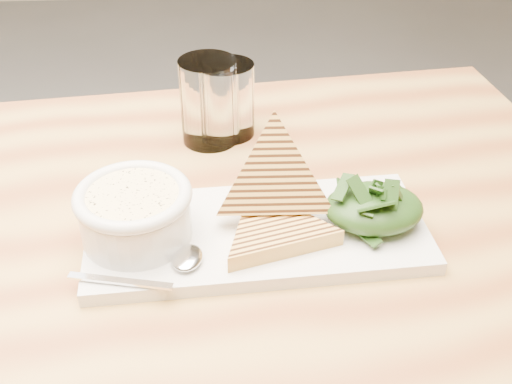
{
  "coord_description": "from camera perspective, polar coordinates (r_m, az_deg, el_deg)",
  "views": [
    {
      "loc": [
        0.21,
        -0.64,
        1.2
      ],
      "look_at": [
        0.24,
        -0.07,
        0.8
      ],
      "focal_mm": 45.0,
      "sensor_mm": 36.0,
      "label": 1
    }
  ],
  "objects": [
    {
      "name": "salad_base",
      "position": [
        0.71,
        10.42,
        -1.41
      ],
      "size": [
        0.11,
        0.09,
        0.04
      ],
      "primitive_type": "ellipsoid",
      "color": "black",
      "rests_on": "platter"
    },
    {
      "name": "glass_far",
      "position": [
        0.88,
        -2.38,
        8.18
      ],
      "size": [
        0.07,
        0.07,
        0.1
      ],
      "primitive_type": "cylinder",
      "color": "white",
      "rests_on": "table_top"
    },
    {
      "name": "platter",
      "position": [
        0.71,
        0.1,
        -3.69
      ],
      "size": [
        0.38,
        0.19,
        0.02
      ],
      "primitive_type": "cube",
      "rotation": [
        0.0,
        0.0,
        0.06
      ],
      "color": "silver",
      "rests_on": "table_top"
    },
    {
      "name": "glass_near",
      "position": [
        0.87,
        -4.21,
        8.04
      ],
      "size": [
        0.08,
        0.08,
        0.12
      ],
      "primitive_type": "cylinder",
      "color": "white",
      "rests_on": "table_top"
    },
    {
      "name": "spoon_handle",
      "position": [
        0.65,
        -11.97,
        -7.74
      ],
      "size": [
        0.11,
        0.03,
        0.0
      ],
      "primitive_type": "cube",
      "rotation": [
        0.0,
        0.0,
        -0.22
      ],
      "color": "silver",
      "rests_on": "platter"
    },
    {
      "name": "sandwich_flat",
      "position": [
        0.69,
        1.61,
        -3.43
      ],
      "size": [
        0.19,
        0.19,
        0.02
      ],
      "primitive_type": null,
      "rotation": [
        0.0,
        0.0,
        0.29
      ],
      "color": "gold",
      "rests_on": "platter"
    },
    {
      "name": "bowl_rim",
      "position": [
        0.67,
        -10.92,
        -0.31
      ],
      "size": [
        0.12,
        0.12,
        0.01
      ],
      "primitive_type": "torus",
      "color": "silver",
      "rests_on": "soup_bowl"
    },
    {
      "name": "soup_bowl",
      "position": [
        0.69,
        -10.65,
        -2.35
      ],
      "size": [
        0.12,
        0.12,
        0.05
      ],
      "primitive_type": "cylinder",
      "color": "silver",
      "rests_on": "platter"
    },
    {
      "name": "spoon_bowl",
      "position": [
        0.66,
        -6.12,
        -5.83
      ],
      "size": [
        0.04,
        0.05,
        0.01
      ],
      "primitive_type": "ellipsoid",
      "rotation": [
        0.0,
        0.0,
        -0.22
      ],
      "color": "silver",
      "rests_on": "platter"
    },
    {
      "name": "sandwich_lean",
      "position": [
        0.69,
        1.7,
        1.09
      ],
      "size": [
        0.15,
        0.15,
        0.17
      ],
      "primitive_type": null,
      "rotation": [
        1.02,
        0.0,
        -0.03
      ],
      "color": "gold",
      "rests_on": "sandwich_flat"
    },
    {
      "name": "soup",
      "position": [
        0.68,
        -10.9,
        -0.45
      ],
      "size": [
        0.1,
        0.1,
        0.01
      ],
      "primitive_type": "cylinder",
      "color": "#F9DC96",
      "rests_on": "soup_bowl"
    },
    {
      "name": "arugula_pile",
      "position": [
        0.71,
        10.47,
        -1.02
      ],
      "size": [
        0.11,
        0.1,
        0.05
      ],
      "primitive_type": null,
      "color": "#2A4F1B",
      "rests_on": "platter"
    },
    {
      "name": "table_leg_br",
      "position": [
        1.29,
        16.78,
        -7.64
      ],
      "size": [
        0.06,
        0.06,
        0.71
      ],
      "primitive_type": "cylinder",
      "color": "#B68943",
      "rests_on": "ground"
    },
    {
      "name": "table_top",
      "position": [
        0.73,
        -10.26,
        -5.96
      ],
      "size": [
        1.22,
        0.88,
        0.04
      ],
      "primitive_type": "cube",
      "rotation": [
        0.0,
        0.0,
        0.11
      ],
      "color": "#B68943",
      "rests_on": "ground"
    }
  ]
}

